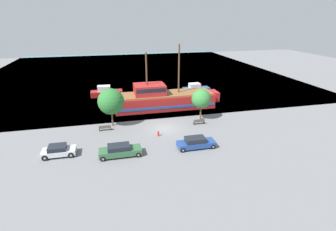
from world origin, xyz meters
The scene contains 13 objects.
ground_plane centered at (0.00, 0.00, 0.00)m, with size 160.00×160.00×0.00m, color slate.
water_surface centered at (0.00, 44.00, 0.00)m, with size 80.00×80.00×0.00m, color teal.
pirate_ship centered at (1.83, 9.10, 1.65)m, with size 18.78×4.98×11.11m.
moored_boat_dockside centered at (11.14, 18.22, 0.64)m, with size 5.76×2.32×1.76m.
moored_boat_outer centered at (-8.00, 19.03, 0.81)m, with size 6.34×2.18×2.16m.
parked_car_curb_front centered at (-6.84, -6.62, 0.71)m, with size 4.92×1.87×1.42m.
parked_car_curb_mid centered at (-13.87, -4.90, 0.67)m, with size 3.82×1.97×1.32m.
parked_car_curb_rear centered at (2.50, -6.76, 0.70)m, with size 4.74×1.82×1.42m.
fire_hydrant centered at (-1.39, -2.34, 0.41)m, with size 0.42×0.25×0.76m.
bench_promenade_east centered at (-8.47, 1.22, 0.44)m, with size 1.68×0.45×0.85m.
bench_promenade_west centered at (5.47, 0.33, 0.44)m, with size 1.71×0.45×0.85m.
tree_row_east centered at (-7.33, 2.85, 3.79)m, with size 3.84×3.84×5.72m.
tree_row_mideast centered at (6.38, 2.21, 3.41)m, with size 3.02×3.02×4.93m.
Camera 1 is at (-7.66, -34.38, 15.49)m, focal length 28.00 mm.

